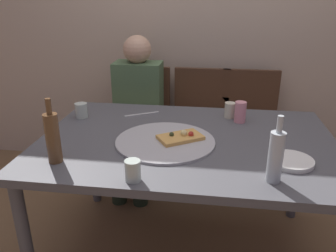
# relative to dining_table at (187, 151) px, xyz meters

# --- Properties ---
(ground_plane) EXTENTS (8.00, 8.00, 0.00)m
(ground_plane) POSITION_rel_dining_table_xyz_m (0.00, 0.00, -0.68)
(ground_plane) COLOR brown
(back_wall) EXTENTS (6.00, 0.10, 2.60)m
(back_wall) POSITION_rel_dining_table_xyz_m (0.00, 1.21, 0.62)
(back_wall) COLOR #BCA893
(back_wall) RESTS_ON ground_plane
(dining_table) EXTENTS (1.53, 1.04, 0.75)m
(dining_table) POSITION_rel_dining_table_xyz_m (0.00, 0.00, 0.00)
(dining_table) COLOR #4C4C51
(dining_table) RESTS_ON ground_plane
(pizza_tray) EXTENTS (0.50, 0.50, 0.01)m
(pizza_tray) POSITION_rel_dining_table_xyz_m (-0.10, -0.07, 0.08)
(pizza_tray) COLOR #ADADB2
(pizza_tray) RESTS_ON dining_table
(pizza_slice_last) EXTENTS (0.26, 0.23, 0.05)m
(pizza_slice_last) POSITION_rel_dining_table_xyz_m (-0.03, -0.04, 0.10)
(pizza_slice_last) COLOR tan
(pizza_slice_last) RESTS_ON pizza_tray
(wine_bottle) EXTENTS (0.06, 0.06, 0.28)m
(wine_bottle) POSITION_rel_dining_table_xyz_m (0.38, -0.38, 0.18)
(wine_bottle) COLOR #B2BCC1
(wine_bottle) RESTS_ON dining_table
(beer_bottle) EXTENTS (0.06, 0.06, 0.30)m
(beer_bottle) POSITION_rel_dining_table_xyz_m (-0.56, -0.34, 0.19)
(beer_bottle) COLOR brown
(beer_bottle) RESTS_ON dining_table
(tumbler_near) EXTENTS (0.07, 0.07, 0.09)m
(tumbler_near) POSITION_rel_dining_table_xyz_m (-0.18, -0.45, 0.12)
(tumbler_near) COLOR #B7C6BC
(tumbler_near) RESTS_ON dining_table
(tumbler_far) EXTENTS (0.07, 0.07, 0.09)m
(tumbler_far) POSITION_rel_dining_table_xyz_m (-0.66, 0.23, 0.12)
(tumbler_far) COLOR #B7C6BC
(tumbler_far) RESTS_ON dining_table
(wine_glass) EXTENTS (0.06, 0.06, 0.09)m
(wine_glass) POSITION_rel_dining_table_xyz_m (0.23, 0.35, 0.12)
(wine_glass) COLOR beige
(wine_glass) RESTS_ON dining_table
(soda_can) EXTENTS (0.07, 0.07, 0.12)m
(soda_can) POSITION_rel_dining_table_xyz_m (0.28, 0.28, 0.13)
(soda_can) COLOR pink
(soda_can) RESTS_ON dining_table
(plate_stack) EXTENTS (0.20, 0.20, 0.02)m
(plate_stack) POSITION_rel_dining_table_xyz_m (0.48, -0.21, 0.08)
(plate_stack) COLOR white
(plate_stack) RESTS_ON dining_table
(table_knife) EXTENTS (0.20, 0.13, 0.01)m
(table_knife) POSITION_rel_dining_table_xyz_m (-0.31, 0.32, 0.08)
(table_knife) COLOR #B7B7BC
(table_knife) RESTS_ON dining_table
(chair_left) EXTENTS (0.44, 0.44, 0.90)m
(chair_left) POSITION_rel_dining_table_xyz_m (-0.45, 0.92, -0.17)
(chair_left) COLOR #472D1E
(chair_left) RESTS_ON ground_plane
(chair_middle) EXTENTS (0.44, 0.44, 0.90)m
(chair_middle) POSITION_rel_dining_table_xyz_m (0.03, 0.92, -0.17)
(chair_middle) COLOR #472D1E
(chair_middle) RESTS_ON ground_plane
(chair_right) EXTENTS (0.44, 0.44, 0.90)m
(chair_right) POSITION_rel_dining_table_xyz_m (0.41, 0.92, -0.17)
(chair_right) COLOR #472D1E
(chair_right) RESTS_ON ground_plane
(guest_in_sweater) EXTENTS (0.36, 0.56, 1.17)m
(guest_in_sweater) POSITION_rel_dining_table_xyz_m (-0.45, 0.77, -0.04)
(guest_in_sweater) COLOR #4C6B47
(guest_in_sweater) RESTS_ON ground_plane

